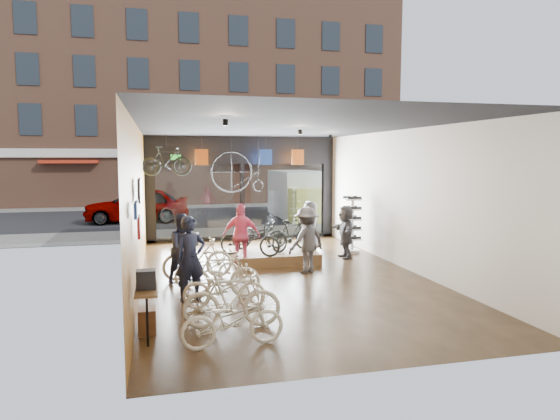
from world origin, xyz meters
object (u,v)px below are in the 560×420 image
object	(u,v)px
floor_bike_3	(220,275)
customer_2	(242,235)
penny_farthing	(240,173)
street_car	(137,205)
display_bike_left	(250,240)
display_platform	(274,256)
customer_5	(345,232)
display_bike_mid	(292,235)
box_truck	(301,196)
sunglasses_rack	(352,224)
floor_bike_2	(224,288)
hung_bike	(167,161)
customer_0	(190,259)
floor_bike_0	(233,320)
customer_3	(307,240)
display_bike_right	(259,234)
customer_4	(310,226)
customer_1	(183,248)
floor_bike_5	(198,258)
floor_bike_1	(232,299)
floor_bike_4	(207,268)

from	to	relation	value
floor_bike_3	customer_2	distance (m)	3.14
penny_farthing	street_car	bearing A→B (deg)	116.79
street_car	display_bike_left	xyz separation A→B (m)	(3.44, -10.76, -0.06)
display_platform	customer_5	xyz separation A→B (m)	(2.22, -0.04, 0.65)
display_bike_mid	display_bike_left	bearing A→B (deg)	78.48
box_truck	floor_bike_3	xyz separation A→B (m)	(-5.53, -12.76, -0.66)
display_platform	sunglasses_rack	world-z (taller)	sunglasses_rack
floor_bike_2	hung_bike	xyz separation A→B (m)	(-0.95, 6.73, 2.49)
customer_0	penny_farthing	distance (m)	6.92
floor_bike_3	customer_5	bearing A→B (deg)	-46.53
floor_bike_0	floor_bike_2	world-z (taller)	floor_bike_0
display_bike_left	customer_3	bearing A→B (deg)	-102.12
floor_bike_0	display_bike_mid	world-z (taller)	display_bike_mid
floor_bike_0	display_bike_left	distance (m)	5.98
floor_bike_3	penny_farthing	bearing A→B (deg)	-9.25
floor_bike_0	sunglasses_rack	size ratio (longest dim) A/B	0.92
customer_2	sunglasses_rack	size ratio (longest dim) A/B	0.97
floor_bike_2	display_bike_right	world-z (taller)	display_bike_right
street_car	customer_4	distance (m)	10.61
customer_1	customer_4	xyz separation A→B (m)	(4.23, 3.25, -0.03)
box_truck	display_bike_left	world-z (taller)	box_truck
floor_bike_2	customer_5	bearing A→B (deg)	-32.64
floor_bike_3	sunglasses_rack	bearing A→B (deg)	-44.20
floor_bike_5	customer_1	bearing A→B (deg)	119.09
floor_bike_0	floor_bike_2	distance (m)	2.05
display_bike_left	floor_bike_1	bearing A→B (deg)	-166.43
penny_farthing	customer_4	bearing A→B (deg)	-36.34
customer_4	sunglasses_rack	bearing A→B (deg)	119.49
floor_bike_2	customer_2	bearing A→B (deg)	-2.40
display_bike_left	sunglasses_rack	size ratio (longest dim) A/B	0.95
display_bike_right	customer_4	world-z (taller)	customer_4
floor_bike_4	customer_5	size ratio (longest dim) A/B	0.98
customer_1	customer_2	size ratio (longest dim) A/B	0.95
box_truck	customer_2	bearing A→B (deg)	-115.04
floor_bike_3	penny_farthing	xyz separation A→B (m)	(1.49, 6.37, 1.98)
box_truck	sunglasses_rack	size ratio (longest dim) A/B	3.29
box_truck	floor_bike_3	size ratio (longest dim) A/B	3.45
display_platform	display_bike_mid	distance (m)	0.81
floor_bike_0	customer_4	size ratio (longest dim) A/B	1.03
customer_3	customer_5	bearing A→B (deg)	-161.20
floor_bike_5	hung_bike	bearing A→B (deg)	0.93
display_bike_left	display_bike_mid	distance (m)	1.39
floor_bike_5	customer_0	size ratio (longest dim) A/B	0.98
floor_bike_0	floor_bike_2	size ratio (longest dim) A/B	1.01
customer_2	customer_4	bearing A→B (deg)	-124.70
floor_bike_1	penny_farthing	world-z (taller)	penny_farthing
floor_bike_5	customer_4	world-z (taller)	customer_4
floor_bike_3	customer_3	size ratio (longest dim) A/B	1.00
customer_2	customer_5	distance (m)	3.31
penny_farthing	floor_bike_4	bearing A→B (deg)	-107.64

